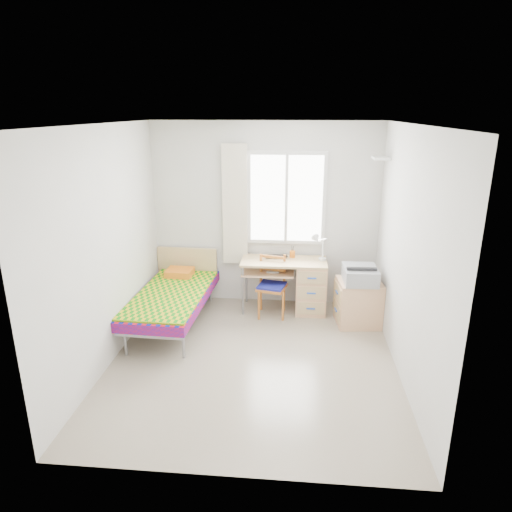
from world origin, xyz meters
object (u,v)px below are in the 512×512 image
Objects in this scene: bed at (173,296)px; chair at (273,282)px; printer at (360,274)px; cabinet at (358,302)px; desk at (306,284)px.

bed is 2.24× the size of chair.
printer is at bearing 6.49° from bed.
printer is (1.14, -0.24, 0.23)m from chair.
cabinet is at bearing 80.95° from printer.
desk is at bearing 145.73° from cabinet.
cabinet is at bearing 2.49° from chair.
printer is at bearing 0.82° from chair.
bed is 3.09× the size of cabinet.
bed is 2.45m from cabinet.
bed is at bearing 178.08° from cabinet.
desk is 0.49m from chair.
printer reaches higher than desk.
printer is (2.43, 0.17, 0.32)m from bed.
printer is (0.68, -0.39, 0.31)m from desk.
bed is 1.84m from desk.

